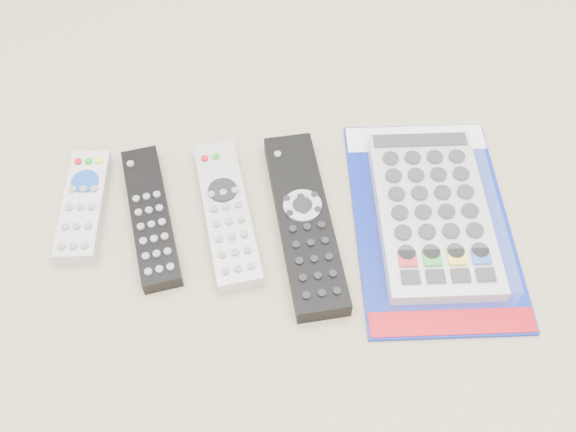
{
  "coord_description": "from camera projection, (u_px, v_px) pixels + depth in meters",
  "views": [
    {
      "loc": [
        -0.02,
        -0.43,
        0.64
      ],
      "look_at": [
        0.02,
        -0.0,
        0.01
      ],
      "focal_mm": 40.0,
      "sensor_mm": 36.0,
      "label": 1
    }
  ],
  "objects": [
    {
      "name": "remote_silver_dvd",
      "position": [
        227.0,
        213.0,
        0.77
      ],
      "size": [
        0.08,
        0.21,
        0.02
      ],
      "rotation": [
        0.0,
        0.0,
        0.12
      ],
      "color": "#BCBCC1",
      "rests_on": "ground"
    },
    {
      "name": "jumbo_remote_packaged",
      "position": [
        433.0,
        211.0,
        0.77
      ],
      "size": [
        0.2,
        0.32,
        0.04
      ],
      "rotation": [
        0.0,
        0.0,
        -0.05
      ],
      "color": "#0D2093",
      "rests_on": "ground"
    },
    {
      "name": "remote_small_grey",
      "position": [
        84.0,
        205.0,
        0.78
      ],
      "size": [
        0.06,
        0.16,
        0.02
      ],
      "rotation": [
        0.0,
        0.0,
        -0.06
      ],
      "color": "#BCBCBE",
      "rests_on": "ground"
    },
    {
      "name": "remote_slim_black",
      "position": [
        151.0,
        216.0,
        0.77
      ],
      "size": [
        0.08,
        0.21,
        0.02
      ],
      "rotation": [
        0.0,
        0.0,
        0.17
      ],
      "color": "black",
      "rests_on": "ground"
    },
    {
      "name": "remote_large_black",
      "position": [
        304.0,
        221.0,
        0.76
      ],
      "size": [
        0.08,
        0.26,
        0.03
      ],
      "rotation": [
        0.0,
        0.0,
        0.07
      ],
      "color": "black",
      "rests_on": "ground"
    }
  ]
}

